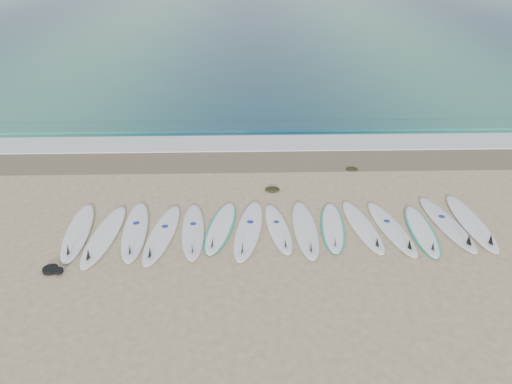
{
  "coord_description": "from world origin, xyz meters",
  "views": [
    {
      "loc": [
        -0.78,
        -9.97,
        6.18
      ],
      "look_at": [
        -0.48,
        1.23,
        0.4
      ],
      "focal_mm": 35.0,
      "sensor_mm": 36.0,
      "label": 1
    }
  ],
  "objects_px": {
    "surfboard_7": "(279,229)",
    "leash_coil": "(52,270)",
    "surfboard_0": "(77,233)",
    "surfboard_14": "(472,223)"
  },
  "relations": [
    {
      "from": "surfboard_7",
      "to": "surfboard_0",
      "type": "bearing_deg",
      "value": 173.41
    },
    {
      "from": "surfboard_0",
      "to": "surfboard_14",
      "type": "distance_m",
      "value": 9.31
    },
    {
      "from": "surfboard_7",
      "to": "surfboard_14",
      "type": "height_order",
      "value": "surfboard_14"
    },
    {
      "from": "surfboard_0",
      "to": "leash_coil",
      "type": "bearing_deg",
      "value": -99.0
    },
    {
      "from": "surfboard_0",
      "to": "surfboard_7",
      "type": "distance_m",
      "value": 4.67
    },
    {
      "from": "surfboard_7",
      "to": "leash_coil",
      "type": "distance_m",
      "value": 4.99
    },
    {
      "from": "surfboard_7",
      "to": "surfboard_14",
      "type": "bearing_deg",
      "value": -5.79
    },
    {
      "from": "surfboard_7",
      "to": "surfboard_14",
      "type": "distance_m",
      "value": 4.64
    },
    {
      "from": "surfboard_0",
      "to": "surfboard_14",
      "type": "relative_size",
      "value": 0.98
    },
    {
      "from": "surfboard_7",
      "to": "leash_coil",
      "type": "xyz_separation_m",
      "value": [
        -4.77,
        -1.47,
        -0.0
      ]
    }
  ]
}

